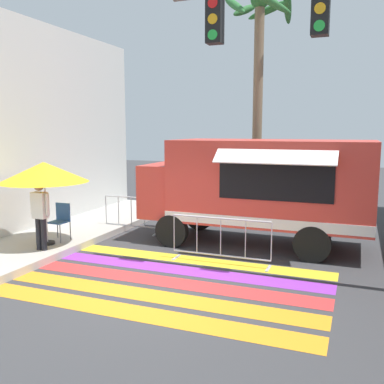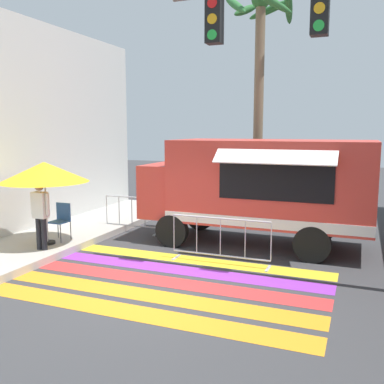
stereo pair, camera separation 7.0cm
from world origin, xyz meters
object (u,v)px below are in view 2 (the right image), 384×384
Objects in this scene: folding_chair at (61,218)px; vendor_person at (40,211)px; food_truck at (254,184)px; barricade_front at (220,241)px; palm_tree at (260,61)px; traffic_signal_pole at (321,55)px; barricade_side at (132,215)px; patio_umbrella at (44,172)px.

vendor_person is at bearing -95.10° from folding_chair.
food_truck reaches higher than vendor_person.
folding_chair is 0.58× the size of vendor_person.
food_truck reaches higher than barricade_front.
vendor_person is at bearing -165.47° from barricade_front.
vendor_person is at bearing -121.58° from palm_tree.
traffic_signal_pole is 6.05m from palm_tree.
barricade_side is at bearing 150.46° from barricade_front.
traffic_signal_pole reaches higher than food_truck.
vendor_person is (-4.40, -2.96, -0.52)m from food_truck.
traffic_signal_pole is 2.61× the size of barricade_front.
patio_umbrella is 2.25× the size of folding_chair.
palm_tree is (3.00, 3.15, 4.67)m from barricade_side.
vendor_person is at bearing -174.17° from traffic_signal_pole.
palm_tree reaches higher than vendor_person.
traffic_signal_pole is 7.05m from barricade_side.
vendor_person is 0.71× the size of barricade_front.
folding_chair is at bearing 177.18° from traffic_signal_pole.
traffic_signal_pole reaches higher than folding_chair.
palm_tree reaches higher than traffic_signal_pole.
palm_tree is at bearing 37.07° from folding_chair.
barricade_front and barricade_side have the same top height.
barricade_side is (0.93, 2.02, -0.23)m from folding_chair.
vendor_person is (0.18, -0.94, 0.35)m from folding_chair.
palm_tree reaches higher than folding_chair.
traffic_signal_pole is 4.38m from barricade_front.
folding_chair is 2.24m from barricade_side.
folding_chair is at bearing -127.27° from palm_tree.
vendor_person is (-6.17, -0.63, -3.27)m from traffic_signal_pole.
food_truck reaches higher than patio_umbrella.
barricade_front is (4.11, 1.07, -0.57)m from vendor_person.
patio_umbrella is at bearing -125.20° from palm_tree.
traffic_signal_pole reaches higher than barricade_side.
food_truck is at bearing 28.37° from patio_umbrella.
traffic_signal_pole reaches higher than barricade_front.
patio_umbrella is (-4.63, -2.50, 0.36)m from food_truck.
barricade_front is 6.88m from palm_tree.
traffic_signal_pole is (1.77, -2.33, 2.76)m from food_truck.
traffic_signal_pole is at bearing -52.82° from food_truck.
traffic_signal_pole is 7.31m from folding_chair.
food_truck is at bearing 81.32° from barricade_front.
patio_umbrella reaches higher than barricade_front.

